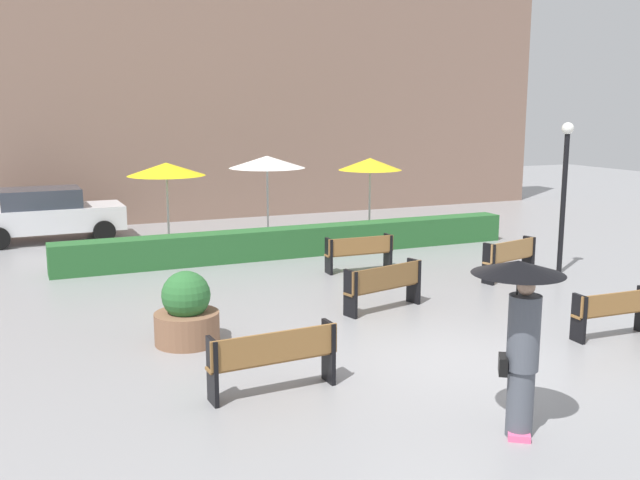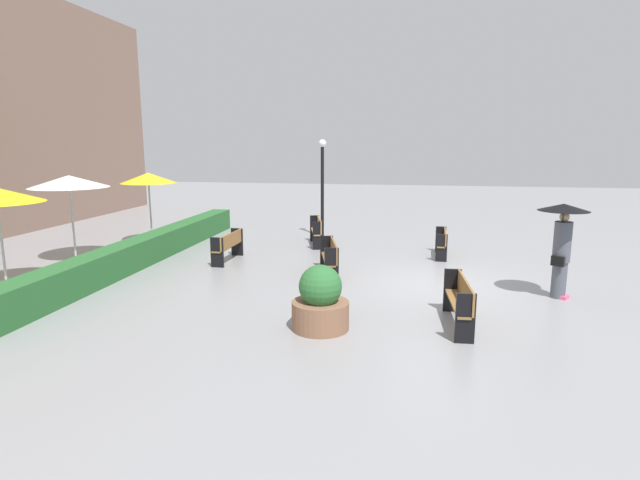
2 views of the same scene
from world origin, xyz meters
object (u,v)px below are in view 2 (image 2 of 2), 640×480
Objects in this scene: planter_pot at (320,302)px; patio_umbrella_yellow_far at (148,178)px; bench_back_row at (229,244)px; patio_umbrella_white at (69,182)px; bench_mid_center at (330,255)px; lamp_post at (322,177)px; pedestrian_with_umbrella at (562,235)px; bench_near_right at (442,241)px; bench_near_left at (460,299)px; bench_far_right at (317,229)px.

patio_umbrella_yellow_far is at bearing 45.22° from planter_pot.
patio_umbrella_white is at bearing 99.52° from bench_back_row.
lamp_post is at bearing 11.97° from bench_mid_center.
pedestrian_with_umbrella is (-2.20, -8.58, 0.95)m from bench_back_row.
bench_near_right is 9.99m from patio_umbrella_yellow_far.
patio_umbrella_white is (0.30, 7.71, 1.82)m from bench_mid_center.
bench_near_left is 2.67m from planter_pot.
bench_far_right is 8.29m from bench_near_left.
bench_back_row is at bearing 142.34° from bench_far_right.
planter_pot reaches higher than bench_far_right.
planter_pot is at bearing 158.83° from bench_near_right.
bench_near_right is at bearing -92.26° from patio_umbrella_yellow_far.
planter_pot reaches higher than bench_back_row.
bench_near_right is at bearing -21.17° from planter_pot.
bench_far_right is 0.74× the size of pedestrian_with_umbrella.
pedestrian_with_umbrella is (-3.92, -2.33, 0.96)m from bench_near_right.
pedestrian_with_umbrella reaches higher than bench_far_right.
lamp_post is (6.50, 6.51, 0.76)m from pedestrian_with_umbrella.
bench_near_left is at bearing 179.83° from bench_near_right.
bench_far_right is 1.03× the size of bench_near_right.
bench_far_right is at bearing -62.00° from patio_umbrella_white.
bench_mid_center is 0.83× the size of pedestrian_with_umbrella.
patio_umbrella_white reaches higher than bench_mid_center.
bench_near_left is at bearing -76.83° from planter_pot.
lamp_post is 1.41× the size of patio_umbrella_white.
bench_mid_center is 1.45× the size of planter_pot.
bench_far_right is at bearing 15.39° from bench_mid_center.
pedestrian_with_umbrella is at bearing -60.09° from planter_pot.
bench_back_row is 8.90m from pedestrian_with_umbrella.
bench_near_right is 7.25m from planter_pot.
bench_near_left is 9.82m from lamp_post.
patio_umbrella_white reaches higher than planter_pot.
lamp_post is at bearing 2.98° from bench_far_right.
pedestrian_with_umbrella reaches higher than bench_mid_center.
pedestrian_with_umbrella reaches higher than bench_near_left.
patio_umbrella_yellow_far is at bearing 111.18° from lamp_post.
bench_near_right is 6.48m from bench_back_row.
patio_umbrella_white is at bearing 83.72° from pedestrian_with_umbrella.
planter_pot is 9.62m from lamp_post.
pedestrian_with_umbrella is at bearing -134.94° from lamp_post.
bench_back_row is 0.67× the size of patio_umbrella_white.
lamp_post reaches higher than pedestrian_with_umbrella.
lamp_post reaches higher than bench_near_right.
bench_back_row is 6.21m from planter_pot.
bench_near_left is 1.10× the size of bench_back_row.
bench_near_right is 0.63× the size of patio_umbrella_yellow_far.
patio_umbrella_white reaches higher than bench_back_row.
patio_umbrella_white reaches higher than bench_near_left.
patio_umbrella_yellow_far reaches higher than bench_near_right.
bench_near_left is 11.49m from patio_umbrella_white.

